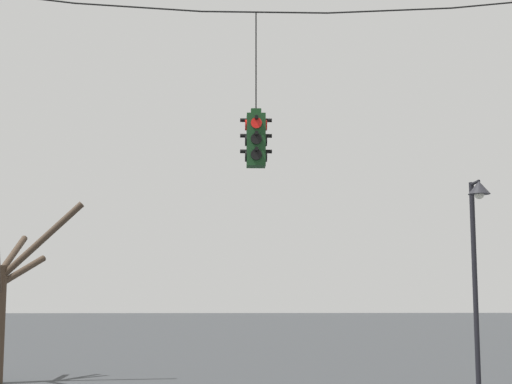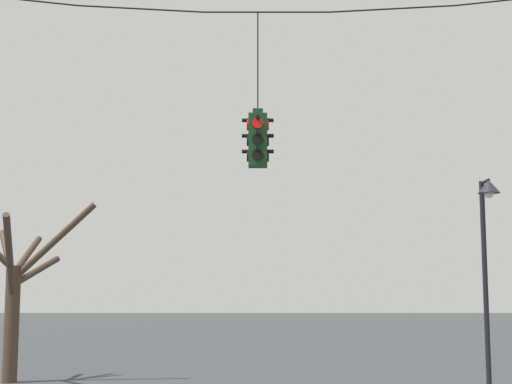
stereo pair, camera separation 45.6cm
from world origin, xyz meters
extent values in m
cylinder|color=black|center=(-2.35, 0.07, 7.71)|extent=(2.35, 0.03, 0.16)
cylinder|color=black|center=(0.00, 0.07, 7.65)|extent=(2.35, 0.03, 0.03)
cylinder|color=black|center=(2.35, 0.07, 7.71)|extent=(2.35, 0.03, 0.16)
cube|color=#143819|center=(-0.16, 0.07, 5.21)|extent=(0.34, 0.34, 0.97)
cube|color=#143819|center=(-0.16, 0.07, 5.74)|extent=(0.19, 0.19, 0.10)
cylinder|color=black|center=(-0.16, 0.07, 6.71)|extent=(0.02, 0.02, 1.84)
cylinder|color=red|center=(-0.16, -0.12, 5.50)|extent=(0.20, 0.03, 0.20)
cylinder|color=black|center=(-0.16, -0.16, 5.59)|extent=(0.07, 0.12, 0.07)
cylinder|color=black|center=(-0.16, -0.12, 5.21)|extent=(0.20, 0.03, 0.20)
cylinder|color=black|center=(-0.16, -0.16, 5.30)|extent=(0.07, 0.12, 0.07)
cylinder|color=black|center=(-0.16, -0.12, 4.92)|extent=(0.20, 0.03, 0.20)
cylinder|color=black|center=(-0.16, -0.16, 5.01)|extent=(0.07, 0.12, 0.07)
cylinder|color=red|center=(-0.16, 0.25, 5.50)|extent=(0.20, 0.03, 0.20)
cylinder|color=black|center=(-0.16, 0.30, 5.59)|extent=(0.07, 0.12, 0.07)
cylinder|color=black|center=(-0.16, 0.25, 5.21)|extent=(0.20, 0.03, 0.20)
cylinder|color=black|center=(-0.16, 0.30, 5.30)|extent=(0.07, 0.12, 0.07)
cylinder|color=black|center=(-0.16, 0.25, 4.92)|extent=(0.20, 0.03, 0.20)
cylinder|color=black|center=(-0.16, 0.30, 5.01)|extent=(0.07, 0.12, 0.07)
cylinder|color=red|center=(-0.35, 0.07, 5.50)|extent=(0.03, 0.20, 0.20)
cylinder|color=black|center=(-0.39, 0.07, 5.59)|extent=(0.12, 0.07, 0.07)
cylinder|color=black|center=(-0.35, 0.07, 5.21)|extent=(0.03, 0.20, 0.20)
cylinder|color=black|center=(-0.39, 0.07, 5.30)|extent=(0.12, 0.07, 0.07)
cylinder|color=black|center=(-0.35, 0.07, 4.92)|extent=(0.03, 0.20, 0.20)
cylinder|color=black|center=(-0.39, 0.07, 5.01)|extent=(0.12, 0.07, 0.07)
cylinder|color=red|center=(0.02, 0.07, 5.50)|extent=(0.03, 0.20, 0.20)
cylinder|color=black|center=(0.07, 0.07, 5.59)|extent=(0.12, 0.07, 0.07)
cylinder|color=black|center=(0.02, 0.07, 5.21)|extent=(0.03, 0.20, 0.20)
cylinder|color=black|center=(0.07, 0.07, 5.30)|extent=(0.12, 0.07, 0.07)
cylinder|color=black|center=(0.02, 0.07, 4.92)|extent=(0.03, 0.20, 0.20)
cylinder|color=black|center=(0.07, 0.07, 5.01)|extent=(0.12, 0.07, 0.07)
cylinder|color=black|center=(5.19, 4.54, 2.56)|extent=(0.12, 0.12, 5.12)
cylinder|color=black|center=(5.19, 4.25, 5.07)|extent=(0.07, 0.57, 0.07)
cone|color=#232328|center=(5.19, 3.97, 4.91)|extent=(0.52, 0.52, 0.31)
sphere|color=silver|center=(5.19, 3.97, 4.76)|extent=(0.23, 0.23, 0.23)
cylinder|color=#423326|center=(-7.09, 8.41, 1.63)|extent=(0.41, 0.41, 3.25)
cylinder|color=#423326|center=(-6.97, 9.21, 3.59)|extent=(0.44, 1.74, 1.26)
cylinder|color=#423326|center=(-5.97, 8.39, 3.94)|extent=(2.38, 0.22, 2.26)
cylinder|color=#423326|center=(-7.51, 9.12, 3.58)|extent=(1.07, 1.63, 1.65)
cylinder|color=#423326|center=(-6.65, 9.09, 3.12)|extent=(1.09, 1.53, 0.97)
cylinder|color=#423326|center=(-6.85, 7.21, 3.43)|extent=(0.69, 2.56, 2.22)
camera|label=1|loc=(-0.65, -13.96, 2.39)|focal=55.00mm
camera|label=2|loc=(-0.20, -13.96, 2.39)|focal=55.00mm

